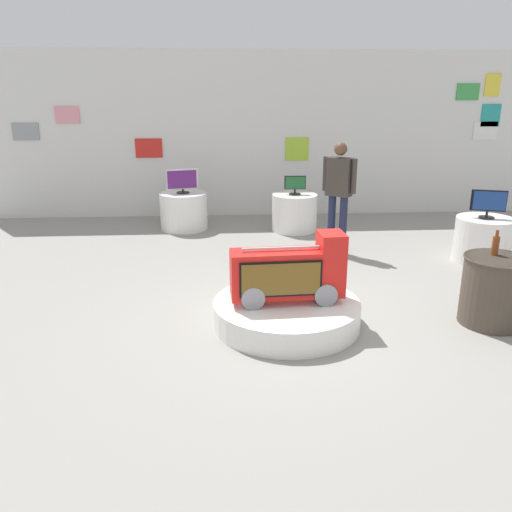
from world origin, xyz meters
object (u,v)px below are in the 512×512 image
(display_pedestal_right_rear, at_px, (483,240))
(tv_on_center_rear, at_px, (295,185))
(novelty_firetruck_tv, at_px, (289,274))
(side_table_round, at_px, (494,290))
(display_pedestal_center_rear, at_px, (294,213))
(tv_on_right_rear, at_px, (489,203))
(shopper_browsing_near_truck, at_px, (339,189))
(bottle_on_side_table, at_px, (496,245))
(tv_on_left_rear, at_px, (182,181))
(display_pedestal_left_rear, at_px, (184,211))
(main_display_pedestal, at_px, (286,313))

(display_pedestal_right_rear, bearing_deg, tv_on_center_rear, 142.23)
(novelty_firetruck_tv, xyz_separation_m, display_pedestal_right_rear, (3.22, 2.05, -0.25))
(side_table_round, bearing_deg, tv_on_center_rear, 111.66)
(display_pedestal_center_rear, relative_size, display_pedestal_right_rear, 0.98)
(novelty_firetruck_tv, xyz_separation_m, tv_on_right_rear, (3.22, 2.05, 0.32))
(shopper_browsing_near_truck, bearing_deg, tv_on_center_rear, 109.04)
(shopper_browsing_near_truck, bearing_deg, novelty_firetruck_tv, -112.55)
(tv_on_center_rear, relative_size, bottle_on_side_table, 1.38)
(display_pedestal_right_rear, relative_size, tv_on_right_rear, 1.74)
(display_pedestal_right_rear, relative_size, bottle_on_side_table, 3.02)
(tv_on_left_rear, relative_size, side_table_round, 0.74)
(tv_on_center_rear, bearing_deg, display_pedestal_left_rear, 172.62)
(tv_on_left_rear, relative_size, shopper_browsing_near_truck, 0.33)
(tv_on_right_rear, bearing_deg, shopper_browsing_near_truck, 163.99)
(tv_on_center_rear, distance_m, tv_on_right_rear, 3.29)
(tv_on_left_rear, height_order, side_table_round, tv_on_left_rear)
(display_pedestal_right_rear, distance_m, tv_on_right_rear, 0.57)
(tv_on_right_rear, bearing_deg, novelty_firetruck_tv, -147.53)
(main_display_pedestal, height_order, tv_on_left_rear, tv_on_left_rear)
(display_pedestal_left_rear, xyz_separation_m, bottle_on_side_table, (3.70, -4.33, 0.54))
(display_pedestal_right_rear, bearing_deg, side_table_round, -113.75)
(display_pedestal_center_rear, distance_m, shopper_browsing_near_truck, 1.65)
(display_pedestal_center_rear, relative_size, shopper_browsing_near_truck, 0.47)
(display_pedestal_right_rear, relative_size, shopper_browsing_near_truck, 0.49)
(novelty_firetruck_tv, distance_m, tv_on_center_rear, 4.12)
(tv_on_right_rear, xyz_separation_m, shopper_browsing_near_truck, (-2.11, 0.61, 0.12))
(shopper_browsing_near_truck, bearing_deg, bottle_on_side_table, -66.28)
(main_display_pedestal, height_order, side_table_round, side_table_round)
(display_pedestal_right_rear, bearing_deg, display_pedestal_left_rear, 153.89)
(tv_on_left_rear, bearing_deg, shopper_browsing_near_truck, -33.38)
(display_pedestal_left_rear, distance_m, side_table_round, 5.78)
(novelty_firetruck_tv, bearing_deg, display_pedestal_right_rear, 32.53)
(main_display_pedestal, relative_size, display_pedestal_center_rear, 1.96)
(display_pedestal_left_rear, bearing_deg, bottle_on_side_table, -49.45)
(main_display_pedestal, height_order, display_pedestal_left_rear, display_pedestal_left_rear)
(display_pedestal_left_rear, relative_size, shopper_browsing_near_truck, 0.50)
(display_pedestal_center_rear, xyz_separation_m, side_table_round, (1.65, -4.17, 0.05))
(novelty_firetruck_tv, bearing_deg, tv_on_right_rear, 32.47)
(display_pedestal_right_rear, distance_m, side_table_round, 2.35)
(display_pedestal_left_rear, height_order, tv_on_right_rear, tv_on_right_rear)
(tv_on_center_rear, height_order, display_pedestal_right_rear, tv_on_center_rear)
(display_pedestal_left_rear, relative_size, tv_on_left_rear, 1.53)
(main_display_pedestal, xyz_separation_m, tv_on_right_rear, (3.24, 2.04, 0.77))
(shopper_browsing_near_truck, bearing_deg, tv_on_right_rear, -16.01)
(display_pedestal_left_rear, height_order, shopper_browsing_near_truck, shopper_browsing_near_truck)
(tv_on_left_rear, height_order, display_pedestal_center_rear, tv_on_left_rear)
(tv_on_left_rear, bearing_deg, main_display_pedestal, -71.88)
(display_pedestal_right_rear, height_order, shopper_browsing_near_truck, shopper_browsing_near_truck)
(display_pedestal_center_rear, distance_m, side_table_round, 4.49)
(tv_on_left_rear, bearing_deg, novelty_firetruck_tv, -71.61)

